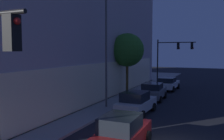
# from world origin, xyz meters

# --- Properties ---
(modern_building) EXTENTS (30.89, 30.44, 19.72)m
(modern_building) POSITION_xyz_m (11.24, 22.77, 9.78)
(modern_building) COLOR #4C4C51
(modern_building) RESTS_ON ground
(traffic_light_far_corner) EXTENTS (0.34, 5.26, 6.17)m
(traffic_light_far_corner) POSITION_xyz_m (23.53, 4.19, 4.55)
(traffic_light_far_corner) COLOR black
(traffic_light_far_corner) RESTS_ON sidewalk_corner
(street_lamp_sidewalk) EXTENTS (0.44, 0.44, 9.26)m
(street_lamp_sidewalk) POSITION_xyz_m (6.82, 6.29, 5.85)
(street_lamp_sidewalk) COLOR #4D4D4D
(street_lamp_sidewalk) RESTS_ON sidewalk_corner
(sidewalk_tree) EXTENTS (3.54, 3.54, 6.45)m
(sidewalk_tree) POSITION_xyz_m (13.32, 6.93, 4.81)
(sidewalk_tree) COLOR #52401E
(sidewalk_tree) RESTS_ON sidewalk_corner
(car_red) EXTENTS (4.17, 2.09, 1.77)m
(car_red) POSITION_xyz_m (-0.63, 1.88, 0.89)
(car_red) COLOR maroon
(car_red) RESTS_ON ground
(car_silver) EXTENTS (4.42, 2.21, 1.73)m
(car_silver) POSITION_xyz_m (6.17, 3.48, 0.86)
(car_silver) COLOR #B7BABF
(car_silver) RESTS_ON ground
(car_grey) EXTENTS (4.07, 2.26, 1.66)m
(car_grey) POSITION_xyz_m (11.91, 3.73, 0.83)
(car_grey) COLOR slate
(car_grey) RESTS_ON ground
(car_white) EXTENTS (4.72, 2.34, 1.53)m
(car_white) POSITION_xyz_m (18.56, 3.69, 0.79)
(car_white) COLOR silver
(car_white) RESTS_ON ground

